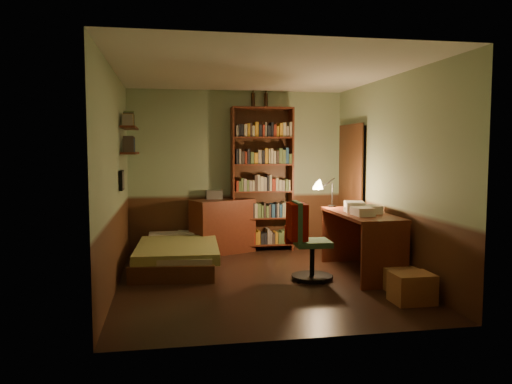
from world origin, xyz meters
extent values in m
cube|color=black|center=(0.00, 0.00, -0.01)|extent=(3.50, 4.00, 0.02)
cube|color=silver|center=(0.00, 0.00, 2.61)|extent=(3.50, 4.00, 0.02)
cube|color=#92A880|center=(0.00, 2.01, 1.30)|extent=(3.50, 0.02, 2.60)
cube|color=#92A880|center=(-1.76, 0.00, 1.30)|extent=(0.02, 4.00, 2.60)
cube|color=#92A880|center=(1.76, 0.00, 1.30)|extent=(0.02, 4.00, 2.60)
cube|color=#92A880|center=(0.00, -2.01, 1.30)|extent=(3.50, 0.02, 2.60)
cube|color=black|center=(1.72, 1.30, 1.00)|extent=(0.06, 0.90, 2.00)
cube|color=#402212|center=(1.69, 1.30, 1.00)|extent=(0.02, 0.98, 2.08)
cube|color=olive|center=(-1.01, 0.97, 0.29)|extent=(1.24, 2.06, 0.58)
cube|color=#532213|center=(-0.27, 1.76, 0.43)|extent=(1.08, 0.83, 0.86)
cube|color=#B2B2B7|center=(-0.39, 1.89, 0.93)|extent=(0.26, 0.21, 0.14)
cube|color=#532213|center=(0.39, 1.85, 1.16)|extent=(1.00, 0.31, 2.33)
cylinder|color=black|center=(0.26, 1.96, 2.44)|extent=(0.08, 0.08, 0.24)
cylinder|color=black|center=(0.47, 1.96, 2.44)|extent=(0.08, 0.08, 0.23)
cube|color=#532213|center=(1.39, 0.08, 0.41)|extent=(0.64, 1.53, 0.82)
cube|color=silver|center=(1.34, 0.22, 0.88)|extent=(0.32, 0.38, 0.13)
cone|color=black|center=(1.23, 0.81, 1.09)|extent=(0.17, 0.17, 0.55)
cube|color=#335939|center=(0.66, -0.09, 0.46)|extent=(0.48, 0.43, 0.92)
cube|color=#860E04|center=(0.87, 0.01, 1.15)|extent=(0.35, 0.44, 0.46)
cube|color=#532213|center=(-1.64, 1.10, 1.60)|extent=(0.20, 0.90, 0.03)
cube|color=#532213|center=(-1.64, 1.10, 1.95)|extent=(0.20, 0.90, 0.03)
cube|color=black|center=(-1.72, 0.60, 1.25)|extent=(0.04, 0.32, 0.26)
cube|color=#9C663C|center=(1.45, -1.21, 0.16)|extent=(0.43, 0.35, 0.32)
cube|color=#9C663C|center=(1.56, -0.81, 0.13)|extent=(0.41, 0.35, 0.27)
camera|label=1|loc=(-1.14, -6.10, 1.66)|focal=35.00mm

